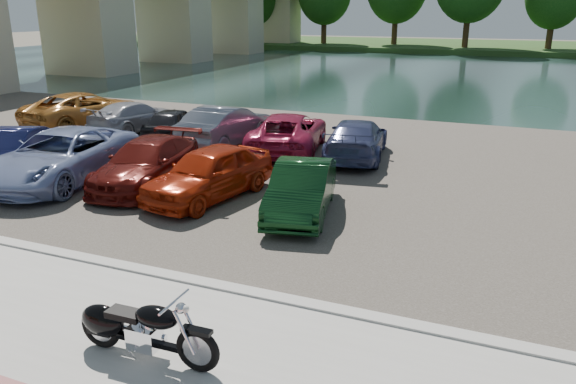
# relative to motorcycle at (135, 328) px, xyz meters

# --- Properties ---
(ground) EXTENTS (200.00, 200.00, 0.00)m
(ground) POSITION_rel_motorcycle_xyz_m (0.86, 0.36, -0.56)
(ground) COLOR #595447
(ground) RESTS_ON ground
(kerb) EXTENTS (60.00, 0.30, 0.14)m
(kerb) POSITION_rel_motorcycle_xyz_m (0.86, 2.36, -0.49)
(kerb) COLOR #A8A59E
(kerb) RESTS_ON ground
(parking_lot) EXTENTS (60.00, 18.00, 0.04)m
(parking_lot) POSITION_rel_motorcycle_xyz_m (0.86, 11.36, -0.54)
(parking_lot) COLOR #3F3B33
(parking_lot) RESTS_ON ground
(river) EXTENTS (120.00, 40.00, 0.00)m
(river) POSITION_rel_motorcycle_xyz_m (0.86, 40.36, -0.56)
(river) COLOR black
(river) RESTS_ON ground
(far_bank) EXTENTS (120.00, 24.00, 0.60)m
(far_bank) POSITION_rel_motorcycle_xyz_m (0.86, 72.36, -0.26)
(far_bank) COLOR #254117
(far_bank) RESTS_ON ground
(bridge) EXTENTS (7.00, 56.00, 8.55)m
(bridge) POSITION_rel_motorcycle_xyz_m (-27.14, 41.39, 4.96)
(bridge) COLOR #C9B88C
(bridge) RESTS_ON ground
(motorcycle) EXTENTS (2.33, 0.75, 1.05)m
(motorcycle) POSITION_rel_motorcycle_xyz_m (0.00, 0.00, 0.00)
(motorcycle) COLOR black
(motorcycle) RESTS_ON promenade
(car_1) EXTENTS (2.64, 4.12, 1.28)m
(car_1) POSITION_rel_motorcycle_xyz_m (-9.98, 6.93, 0.12)
(car_1) COLOR #161945
(car_1) RESTS_ON parking_lot
(car_2) EXTENTS (3.17, 5.74, 1.52)m
(car_2) POSITION_rel_motorcycle_xyz_m (-7.58, 6.55, 0.24)
(car_2) COLOR #8190BB
(car_2) RESTS_ON parking_lot
(car_3) EXTENTS (2.44, 4.77, 1.32)m
(car_3) POSITION_rel_motorcycle_xyz_m (-5.02, 7.21, 0.14)
(car_3) COLOR #56100C
(car_3) RESTS_ON parking_lot
(car_4) EXTENTS (2.41, 4.42, 1.43)m
(car_4) POSITION_rel_motorcycle_xyz_m (-2.76, 6.87, 0.19)
(car_4) COLOR #A3240A
(car_4) RESTS_ON parking_lot
(car_5) EXTENTS (2.18, 4.11, 1.29)m
(car_5) POSITION_rel_motorcycle_xyz_m (-0.00, 6.68, 0.12)
(car_5) COLOR #0D3315
(car_5) RESTS_ON parking_lot
(car_6) EXTENTS (3.35, 5.72, 1.50)m
(car_6) POSITION_rel_motorcycle_xyz_m (-12.75, 13.33, 0.23)
(car_6) COLOR #AA6B27
(car_6) RESTS_ON parking_lot
(car_7) EXTENTS (2.31, 4.47, 1.24)m
(car_7) POSITION_rel_motorcycle_xyz_m (-10.12, 13.34, 0.10)
(car_7) COLOR #A0A0A8
(car_7) RESTS_ON parking_lot
(car_8) EXTENTS (2.12, 3.83, 1.23)m
(car_8) POSITION_rel_motorcycle_xyz_m (-7.80, 12.77, 0.10)
(car_8) COLOR black
(car_8) RESTS_ON parking_lot
(car_9) EXTENTS (1.83, 4.64, 1.50)m
(car_9) POSITION_rel_motorcycle_xyz_m (-5.31, 12.49, 0.23)
(car_9) COLOR slate
(car_9) RESTS_ON parking_lot
(car_10) EXTENTS (3.35, 5.41, 1.40)m
(car_10) POSITION_rel_motorcycle_xyz_m (-2.80, 12.53, 0.18)
(car_10) COLOR maroon
(car_10) RESTS_ON parking_lot
(car_11) EXTENTS (2.57, 4.84, 1.34)m
(car_11) POSITION_rel_motorcycle_xyz_m (-0.27, 12.58, 0.15)
(car_11) COLOR navy
(car_11) RESTS_ON parking_lot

